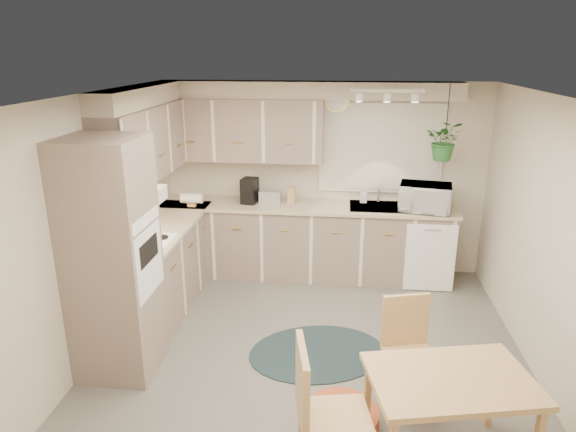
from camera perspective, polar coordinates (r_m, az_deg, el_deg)
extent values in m
plane|color=#67645B|center=(5.05, 2.49, -15.09)|extent=(4.20, 4.20, 0.00)
plane|color=white|center=(4.24, 2.94, 13.19)|extent=(4.20, 4.20, 0.00)
cube|color=beige|center=(6.51, 3.89, 4.18)|extent=(4.00, 0.04, 2.40)
cube|color=beige|center=(2.64, -0.40, -18.09)|extent=(4.00, 0.04, 2.40)
cube|color=beige|center=(5.03, -20.69, -1.20)|extent=(0.04, 4.20, 2.40)
cube|color=beige|center=(4.83, 27.15, -2.86)|extent=(0.04, 4.20, 2.40)
cube|color=gray|center=(5.92, -13.56, -5.41)|extent=(0.60, 1.85, 0.90)
cube|color=gray|center=(6.46, 1.86, -2.88)|extent=(3.60, 0.60, 0.90)
cube|color=#C6BA90|center=(5.75, -13.81, -1.12)|extent=(0.64, 1.89, 0.04)
cube|color=#C6BA90|center=(6.30, 1.89, 1.09)|extent=(3.64, 0.64, 0.04)
cube|color=gray|center=(4.63, -18.91, -4.64)|extent=(0.65, 0.65, 2.10)
cube|color=white|center=(4.50, -15.20, -4.91)|extent=(0.02, 0.56, 0.58)
cube|color=gray|center=(5.69, -15.36, 7.99)|extent=(0.35, 2.00, 0.75)
cube|color=gray|center=(6.34, -5.25, 9.52)|extent=(2.00, 0.35, 0.75)
cube|color=beige|center=(5.64, -16.01, 12.73)|extent=(0.30, 2.00, 0.20)
cube|color=beige|center=(6.20, 2.15, 13.81)|extent=(3.60, 0.30, 0.20)
cube|color=white|center=(5.24, -15.81, -2.91)|extent=(0.52, 0.58, 0.02)
cube|color=white|center=(5.11, -16.45, 1.88)|extent=(0.40, 0.60, 0.14)
cube|color=white|center=(6.41, 10.27, 7.37)|extent=(1.40, 0.02, 1.00)
cube|color=silver|center=(6.42, 10.26, 7.38)|extent=(1.50, 0.02, 1.10)
cube|color=#ACAEB4|center=(6.32, 10.07, 0.66)|extent=(0.70, 0.48, 0.10)
cube|color=white|center=(6.26, 15.50, -4.53)|extent=(0.58, 0.02, 0.83)
cube|color=white|center=(5.80, 11.00, 13.51)|extent=(0.80, 0.04, 0.04)
cylinder|color=gold|center=(6.32, 5.46, 12.73)|extent=(0.30, 0.03, 0.30)
cube|color=tan|center=(3.94, 17.21, -20.76)|extent=(1.21, 0.93, 0.68)
cube|color=tan|center=(3.55, 5.31, -21.28)|extent=(0.56, 0.56, 1.02)
cube|color=tan|center=(4.33, 13.61, -14.84)|extent=(0.51, 0.51, 0.88)
ellipsoid|color=black|center=(5.06, 3.28, -14.91)|extent=(1.54, 1.33, 0.01)
cylinder|color=#C44827|center=(4.25, 5.95, -21.39)|extent=(0.68, 0.68, 0.13)
imported|color=white|center=(6.21, 14.99, 2.31)|extent=(0.63, 0.42, 0.40)
imported|color=white|center=(6.43, 8.37, 1.82)|extent=(0.09, 0.19, 0.09)
imported|color=#29682A|center=(6.11, 17.01, 7.55)|extent=(0.48, 0.52, 0.35)
cube|color=black|center=(6.35, -4.28, 2.83)|extent=(0.21, 0.24, 0.31)
cube|color=#ACAEB4|center=(6.35, -2.01, 2.15)|extent=(0.26, 0.16, 0.16)
cube|color=tan|center=(6.34, 0.43, 2.33)|extent=(0.11, 0.11, 0.20)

